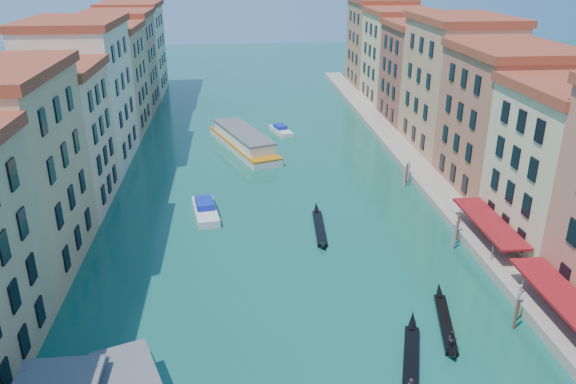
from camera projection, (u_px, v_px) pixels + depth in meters
name	position (u px, v px, depth m)	size (l,w,h in m)	color
left_bank_palazzos	(71.00, 110.00, 75.58)	(12.80, 128.40, 21.00)	#C0B487
right_bank_palazzos	(471.00, 100.00, 80.84)	(12.80, 128.40, 21.00)	brown
quay	(412.00, 162.00, 83.67)	(4.00, 140.00, 1.00)	gray
restaurant_awnings	(576.00, 310.00, 44.12)	(3.20, 44.55, 3.12)	maroon
mooring_poles_right	(502.00, 290.00, 49.82)	(1.44, 54.24, 3.20)	brown
vaporetto_far	(244.00, 141.00, 90.63)	(11.37, 21.22, 3.10)	silver
gondola_fore	(411.00, 363.00, 42.13)	(4.67, 11.81, 2.42)	black
gondola_right	(446.00, 323.00, 46.83)	(3.17, 10.61, 2.14)	black
gondola_far	(319.00, 226.00, 63.97)	(1.66, 11.38, 1.61)	black
motorboat_mid	(205.00, 209.00, 67.53)	(3.71, 8.31, 1.66)	silver
motorboat_far	(281.00, 130.00, 99.53)	(4.00, 6.95, 1.37)	silver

